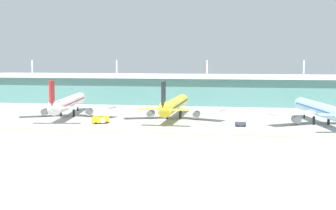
{
  "coord_description": "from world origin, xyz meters",
  "views": [
    {
      "loc": [
        21.35,
        -166.91,
        28.74
      ],
      "look_at": [
        -12.28,
        33.82,
        7.0
      ],
      "focal_mm": 47.91,
      "sensor_mm": 36.0,
      "label": 1
    }
  ],
  "objects_px": {
    "baggage_cart": "(102,121)",
    "fuel_truck": "(100,118)",
    "airliner_near": "(68,103)",
    "pushback_tug": "(240,124)",
    "airliner_middle": "(174,105)",
    "airliner_far": "(320,109)"
  },
  "relations": [
    {
      "from": "baggage_cart",
      "to": "fuel_truck",
      "type": "bearing_deg",
      "value": -163.02
    },
    {
      "from": "airliner_near",
      "to": "fuel_truck",
      "type": "xyz_separation_m",
      "value": [
        23.11,
        -20.75,
        -4.19
      ]
    },
    {
      "from": "airliner_near",
      "to": "pushback_tug",
      "type": "relative_size",
      "value": 13.85
    },
    {
      "from": "airliner_middle",
      "to": "baggage_cart",
      "type": "distance_m",
      "value": 35.58
    },
    {
      "from": "pushback_tug",
      "to": "airliner_middle",
      "type": "bearing_deg",
      "value": 148.32
    },
    {
      "from": "airliner_near",
      "to": "baggage_cart",
      "type": "height_order",
      "value": "airliner_near"
    },
    {
      "from": "pushback_tug",
      "to": "fuel_truck",
      "type": "distance_m",
      "value": 60.43
    },
    {
      "from": "airliner_middle",
      "to": "pushback_tug",
      "type": "distance_m",
      "value": 36.79
    },
    {
      "from": "airliner_near",
      "to": "airliner_far",
      "type": "distance_m",
      "value": 117.42
    },
    {
      "from": "baggage_cart",
      "to": "pushback_tug",
      "type": "height_order",
      "value": "baggage_cart"
    },
    {
      "from": "airliner_near",
      "to": "fuel_truck",
      "type": "distance_m",
      "value": 31.34
    },
    {
      "from": "baggage_cart",
      "to": "airliner_middle",
      "type": "bearing_deg",
      "value": 35.48
    },
    {
      "from": "airliner_near",
      "to": "airliner_far",
      "type": "height_order",
      "value": "same"
    },
    {
      "from": "airliner_middle",
      "to": "airliner_far",
      "type": "distance_m",
      "value": 65.05
    },
    {
      "from": "airliner_far",
      "to": "fuel_truck",
      "type": "distance_m",
      "value": 95.14
    },
    {
      "from": "airliner_far",
      "to": "fuel_truck",
      "type": "bearing_deg",
      "value": -171.81
    },
    {
      "from": "baggage_cart",
      "to": "pushback_tug",
      "type": "xyz_separation_m",
      "value": [
        59.64,
        1.31,
        -0.16
      ]
    },
    {
      "from": "airliner_near",
      "to": "fuel_truck",
      "type": "bearing_deg",
      "value": -41.92
    },
    {
      "from": "airliner_middle",
      "to": "pushback_tug",
      "type": "height_order",
      "value": "airliner_middle"
    },
    {
      "from": "airliner_near",
      "to": "baggage_cart",
      "type": "xyz_separation_m",
      "value": [
        23.87,
        -20.52,
        -5.19
      ]
    },
    {
      "from": "airliner_middle",
      "to": "fuel_truck",
      "type": "xyz_separation_m",
      "value": [
        -29.42,
        -20.66,
        -4.18
      ]
    },
    {
      "from": "airliner_near",
      "to": "baggage_cart",
      "type": "bearing_deg",
      "value": -40.69
    }
  ]
}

